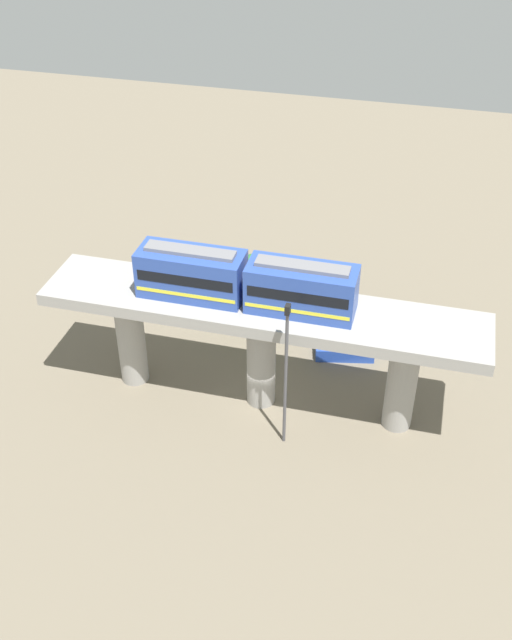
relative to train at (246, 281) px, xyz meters
name	(u,v)px	position (x,y,z in m)	size (l,w,h in m)	color
ground_plane	(261,399)	(0.00, -1.00, -9.41)	(120.00, 120.00, 0.00)	#706654
viaduct	(261,329)	(0.00, -1.00, -3.49)	(5.20, 28.00, 7.87)	#999691
train	(246,281)	(0.00, 0.00, 0.00)	(2.64, 13.55, 3.24)	#2D4CA5
parked_car_white	(194,289)	(10.79, 7.37, -8.66)	(2.00, 4.28, 1.76)	white
parked_car_blue	(344,347)	(6.21, -5.64, -8.66)	(2.65, 4.49, 1.76)	#284CB7
parked_car_red	(329,303)	(11.55, -3.59, -8.66)	(2.19, 4.35, 1.76)	red
tree_near_viaduct	(255,279)	(8.86, 1.75, -5.65)	(3.80, 3.80, 5.68)	brown
signal_post	(286,370)	(-3.40, -3.37, -3.64)	(0.44, 0.28, 10.47)	#4C4C51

